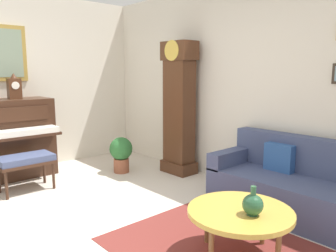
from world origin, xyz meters
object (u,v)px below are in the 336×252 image
at_px(piano, 1,140).
at_px(coffee_table, 240,213).
at_px(couch, 299,187).
at_px(piano_bench, 25,161).
at_px(green_jug, 253,205).
at_px(mantel_clock, 14,87).
at_px(grandfather_clock, 179,112).
at_px(potted_plant, 121,152).

height_order(piano, coffee_table, piano).
bearing_deg(couch, piano_bench, -144.81).
bearing_deg(piano_bench, green_jug, 13.64).
bearing_deg(mantel_clock, grandfather_clock, 52.14).
height_order(grandfather_clock, coffee_table, grandfather_clock).
xyz_separation_m(piano_bench, green_jug, (3.01, 0.73, 0.12)).
bearing_deg(piano, couch, 30.05).
height_order(piano_bench, couch, couch).
height_order(piano, piano_bench, piano).
bearing_deg(grandfather_clock, green_jug, -30.89).
bearing_deg(piano_bench, mantel_clock, 167.81).
xyz_separation_m(green_jug, potted_plant, (-2.87, 0.68, -0.20)).
xyz_separation_m(couch, potted_plant, (-2.64, -0.55, 0.01)).
bearing_deg(couch, grandfather_clock, 176.56).
bearing_deg(green_jug, piano, -167.83).
relative_size(piano, piano_bench, 2.06).
relative_size(grandfather_clock, mantel_clock, 5.34).
xyz_separation_m(couch, mantel_clock, (-3.53, -1.80, 1.03)).
distance_m(grandfather_clock, coffee_table, 2.58).
xyz_separation_m(piano, coffee_table, (3.63, 0.82, -0.19)).
bearing_deg(potted_plant, piano_bench, -95.65).
distance_m(piano, piano_bench, 0.77).
xyz_separation_m(piano, couch, (3.53, 2.04, -0.28)).
bearing_deg(couch, potted_plant, -168.28).
relative_size(piano, grandfather_clock, 0.71).
height_order(couch, mantel_clock, mantel_clock).
bearing_deg(green_jug, couch, 100.58).
relative_size(piano_bench, green_jug, 2.92).
height_order(piano_bench, green_jug, green_jug).
xyz_separation_m(piano_bench, couch, (2.78, 1.96, -0.09)).
relative_size(coffee_table, mantel_clock, 2.32).
relative_size(piano, couch, 0.76).
xyz_separation_m(grandfather_clock, mantel_clock, (-1.49, -1.92, 0.38)).
bearing_deg(coffee_table, piano_bench, -165.53).
xyz_separation_m(coffee_table, potted_plant, (-2.75, 0.67, -0.08)).
height_order(mantel_clock, green_jug, mantel_clock).
xyz_separation_m(coffee_table, mantel_clock, (-3.63, -0.58, 0.94)).
distance_m(mantel_clock, green_jug, 3.89).
bearing_deg(couch, green_jug, -79.42).
relative_size(piano_bench, grandfather_clock, 0.34).
height_order(piano_bench, grandfather_clock, grandfather_clock).
relative_size(grandfather_clock, coffee_table, 2.31).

